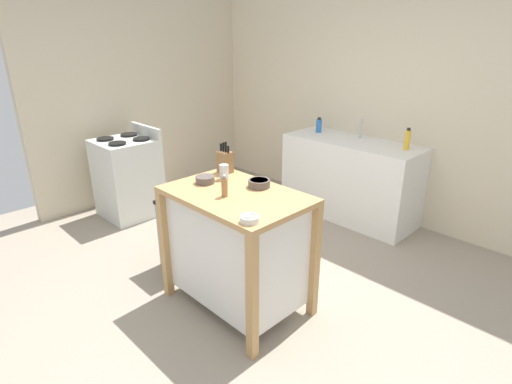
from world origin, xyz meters
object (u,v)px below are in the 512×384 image
Objects in this scene: bowl_ceramic_wide at (250,219)px; bottle_dish_soap at (407,140)px; bowl_ceramic_small at (205,179)px; bowl_stoneware_deep at (259,183)px; trash_bin at (181,234)px; drinking_cup at (224,172)px; sink_faucet at (361,129)px; knife_block at (225,161)px; kitchen_island at (237,244)px; bottle_spray_cleaner at (319,125)px; pepper_grinder at (224,186)px; stove at (128,177)px.

bottle_dish_soap is at bearing 94.21° from bowl_ceramic_wide.
bowl_ceramic_small is 0.65× the size of bottle_dish_soap.
trash_bin is (-0.79, -0.18, -0.64)m from bowl_stoneware_deep.
bowl_stoneware_deep is 0.59m from bowl_ceramic_wide.
drinking_cup is 0.52× the size of sink_faucet.
sink_faucet is (0.06, 1.92, -0.03)m from knife_block.
kitchen_island is 0.54m from bowl_ceramic_small.
bowl_stoneware_deep is at bearing -64.86° from bottle_spray_cleaner.
bottle_dish_soap is at bearing 0.19° from bottle_spray_cleaner.
trash_bin is at bearing -166.73° from drinking_cup.
bowl_stoneware_deep is at bearing -79.30° from sink_faucet.
knife_block is at bearing 148.13° from bowl_ceramic_wide.
drinking_cup is 0.18× the size of trash_bin.
kitchen_island is at bearing -1.17° from trash_bin.
sink_faucet is (-0.37, 1.96, 0.04)m from bowl_stoneware_deep.
bowl_stoneware_deep is at bearing 12.97° from trash_bin.
bowl_ceramic_wide is at bearing -61.70° from bottle_spray_cleaner.
bowl_ceramic_small is 0.32m from pepper_grinder.
sink_faucet is at bearing 172.60° from bottle_dish_soap.
bowl_ceramic_wide is (0.80, -0.50, -0.07)m from knife_block.
sink_faucet reaches higher than bowl_stoneware_deep.
kitchen_island is at bearing 147.75° from bowl_ceramic_wide.
sink_faucet reaches higher than drinking_cup.
bowl_stoneware_deep reaches higher than bowl_ceramic_small.
sink_faucet is 0.22× the size of stove.
bottle_spray_cleaner is (-0.51, -0.08, -0.03)m from sink_faucet.
bowl_ceramic_wide is 0.52× the size of sink_faucet.
drinking_cup is 0.52× the size of bottle_dish_soap.
knife_block is 1.44× the size of bottle_spray_cleaner.
sink_faucet is at bearing 46.77° from stove.
sink_faucet reaches higher than bowl_ceramic_wide.
trash_bin is (-0.48, -0.11, -0.67)m from drinking_cup.
drinking_cup is (-0.31, -0.07, 0.03)m from bowl_stoneware_deep.
bottle_spray_cleaner reaches higher than kitchen_island.
bottle_dish_soap is at bearing 83.46° from kitchen_island.
knife_block is 1.58× the size of bowl_stoneware_deep.
drinking_cup reaches higher than kitchen_island.
bowl_ceramic_wide is at bearing -21.29° from pepper_grinder.
trash_bin is at bearing -101.01° from sink_faucet.
pepper_grinder is (0.27, -0.23, 0.02)m from drinking_cup.
bottle_spray_cleaner reaches higher than bowl_stoneware_deep.
kitchen_island is 0.48m from bowl_stoneware_deep.
trash_bin is at bearing 166.72° from bowl_ceramic_wide.
pepper_grinder reaches higher than trash_bin.
stove is (-2.36, -1.83, -0.54)m from bottle_dish_soap.
knife_block is 1.92m from sink_faucet.
knife_block reaches higher than stove.
bowl_ceramic_wide reaches higher than trash_bin.
bowl_stoneware_deep is 1.90m from bottle_dish_soap.
trash_bin is (-0.36, -0.23, -0.70)m from knife_block.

